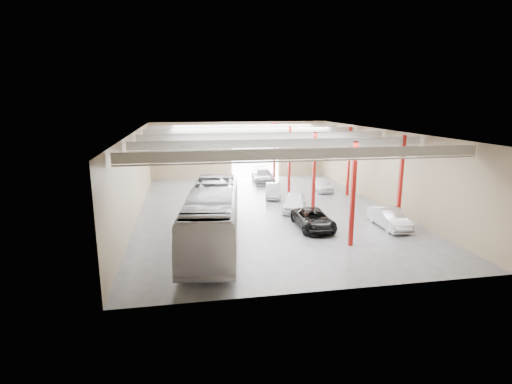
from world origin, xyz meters
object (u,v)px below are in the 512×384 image
object	(u,v)px
black_sedan	(313,219)
car_row_b	(273,191)
car_row_a	(295,202)
car_row_c	(263,176)
car_right_near	(389,218)
car_right_far	(322,185)
coach_bus	(213,217)

from	to	relation	value
black_sedan	car_row_b	world-z (taller)	black_sedan
car_row_a	car_row_b	bearing A→B (deg)	117.49
car_row_c	black_sedan	bearing A→B (deg)	-86.38
car_right_near	car_right_far	bearing A→B (deg)	94.31
car_row_c	car_right_near	bearing A→B (deg)	-69.40
car_row_a	car_right_far	world-z (taller)	car_row_a
car_row_a	car_right_near	world-z (taller)	car_row_a
black_sedan	car_row_c	distance (m)	18.00
car_row_b	car_right_near	distance (m)	13.02
car_row_c	car_right_near	distance (m)	19.81
black_sedan	car_right_near	bearing A→B (deg)	-7.53
black_sedan	car_right_near	world-z (taller)	car_right_near
black_sedan	car_row_a	xyz separation A→B (m)	(0.00, 5.20, 0.08)
car_row_a	car_right_far	xyz separation A→B (m)	(5.09, 7.08, -0.11)
coach_bus	car_right_far	bearing A→B (deg)	56.09
car_row_a	black_sedan	bearing A→B (deg)	-70.72
black_sedan	car_row_a	size ratio (longest dim) A/B	1.11
coach_bus	car_right_far	xyz separation A→B (m)	(12.86, 14.28, -1.23)
car_right_far	black_sedan	bearing A→B (deg)	-109.29
coach_bus	black_sedan	bearing A→B (deg)	22.53
coach_bus	car_row_b	size ratio (longest dim) A/B	3.25
coach_bus	car_right_far	distance (m)	19.26
black_sedan	car_row_b	size ratio (longest dim) A/B	1.23
coach_bus	car_right_far	size ratio (longest dim) A/B	3.40
coach_bus	car_row_a	world-z (taller)	coach_bus
car_row_a	car_row_c	world-z (taller)	car_row_c
coach_bus	car_row_a	distance (m)	10.65
car_row_a	car_right_far	size ratio (longest dim) A/B	1.16
black_sedan	car_row_c	size ratio (longest dim) A/B	0.93
car_right_far	car_row_c	bearing A→B (deg)	136.45
car_right_near	car_row_c	bearing A→B (deg)	109.10
car_row_a	car_row_b	distance (m)	5.25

